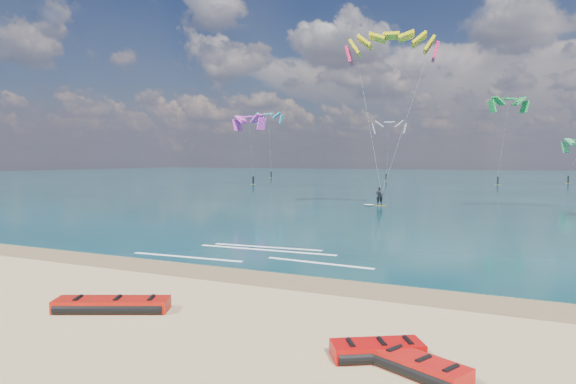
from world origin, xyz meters
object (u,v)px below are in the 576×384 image
at_px(packed_kite_mid, 419,374).
at_px(kitesurfer_main, 386,111).
at_px(packed_kite_left, 112,311).
at_px(packed_kite_right, 377,358).

bearing_deg(packed_kite_mid, kitesurfer_main, 130.12).
relative_size(packed_kite_left, kitesurfer_main, 0.21).
bearing_deg(packed_kite_mid, packed_kite_left, -159.49).
bearing_deg(packed_kite_mid, packed_kite_right, 179.48).
bearing_deg(packed_kite_right, kitesurfer_main, 72.52).
height_order(packed_kite_left, kitesurfer_main, kitesurfer_main).
xyz_separation_m(packed_kite_left, packed_kite_right, (7.98, -0.16, 0.00)).
xyz_separation_m(packed_kite_mid, packed_kite_right, (-1.01, 0.47, 0.00)).
xyz_separation_m(packed_kite_left, kitesurfer_main, (-0.67, 34.09, 8.68)).
height_order(packed_kite_mid, kitesurfer_main, kitesurfer_main).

